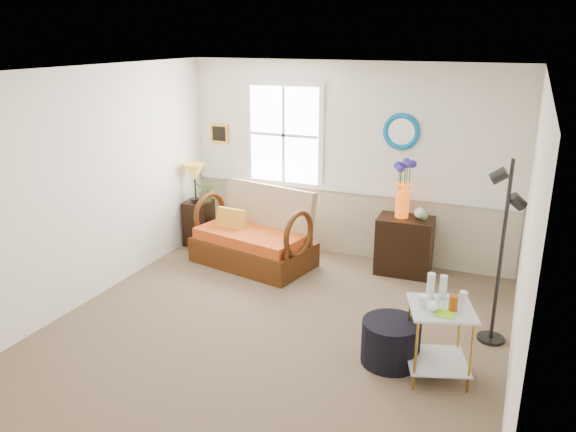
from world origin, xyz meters
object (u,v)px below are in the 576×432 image
at_px(loveseat, 253,228).
at_px(lamp_stand, 199,223).
at_px(side_table, 438,342).
at_px(ottoman, 391,342).
at_px(floor_lamp, 501,254).
at_px(cabinet, 404,246).

xyz_separation_m(loveseat, lamp_stand, (-1.05, 0.36, -0.18)).
relative_size(side_table, ottoman, 1.26).
bearing_deg(ottoman, side_table, -8.11).
bearing_deg(floor_lamp, cabinet, 129.36).
xyz_separation_m(lamp_stand, side_table, (3.71, -2.04, 0.02)).
bearing_deg(cabinet, side_table, -73.14).
distance_m(cabinet, floor_lamp, 1.85).
bearing_deg(side_table, ottoman, 171.89).
distance_m(loveseat, floor_lamp, 3.20).
xyz_separation_m(cabinet, floor_lamp, (1.17, -1.32, 0.56)).
height_order(lamp_stand, ottoman, lamp_stand).
height_order(side_table, floor_lamp, floor_lamp).
distance_m(loveseat, side_table, 3.14).
xyz_separation_m(loveseat, cabinet, (1.89, 0.49, -0.13)).
bearing_deg(loveseat, cabinet, 26.23).
bearing_deg(floor_lamp, loveseat, 162.61).
xyz_separation_m(loveseat, ottoman, (2.22, -1.62, -0.29)).
bearing_deg(floor_lamp, side_table, -117.90).
distance_m(cabinet, ottoman, 2.14).
relative_size(floor_lamp, ottoman, 3.41).
height_order(cabinet, ottoman, cabinet).
distance_m(loveseat, lamp_stand, 1.13).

